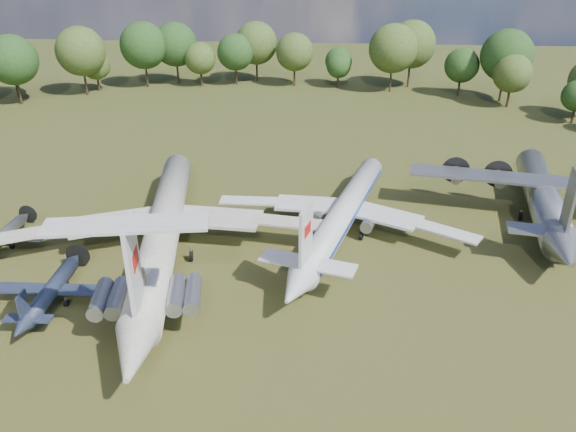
# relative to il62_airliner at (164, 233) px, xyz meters

# --- Properties ---
(ground) EXTENTS (300.00, 300.00, 0.00)m
(ground) POSITION_rel_il62_airliner_xyz_m (5.90, 1.61, -2.69)
(ground) COLOR #223913
(ground) RESTS_ON ground
(il62_airliner) EXTENTS (50.87, 61.19, 5.38)m
(il62_airliner) POSITION_rel_il62_airliner_xyz_m (0.00, 0.00, 0.00)
(il62_airliner) COLOR beige
(il62_airliner) RESTS_ON ground
(tu104_jet) EXTENTS (44.43, 52.29, 4.50)m
(tu104_jet) POSITION_rel_il62_airliner_xyz_m (21.36, 6.92, -0.44)
(tu104_jet) COLOR silver
(tu104_jet) RESTS_ON ground
(an12_transport) EXTENTS (41.54, 44.91, 5.19)m
(an12_transport) POSITION_rel_il62_airliner_xyz_m (47.92, 13.18, -0.09)
(an12_transport) COLOR #AAADB2
(an12_transport) RESTS_ON ground
(small_prop_west) EXTENTS (12.51, 16.74, 2.40)m
(small_prop_west) POSITION_rel_il62_airliner_xyz_m (-8.86, -11.26, -1.49)
(small_prop_west) COLOR black
(small_prop_west) RESTS_ON ground
(small_prop_northwest) EXTENTS (10.91, 14.65, 2.11)m
(small_prop_northwest) POSITION_rel_il62_airliner_xyz_m (-20.47, -0.16, -1.63)
(small_prop_northwest) COLOR #92959A
(small_prop_northwest) RESTS_ON ground
(person_on_il62) EXTENTS (0.72, 0.51, 1.86)m
(person_on_il62) POSITION_rel_il62_airliner_xyz_m (2.56, -14.83, 3.62)
(person_on_il62) COLOR olive
(person_on_il62) RESTS_ON il62_airliner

